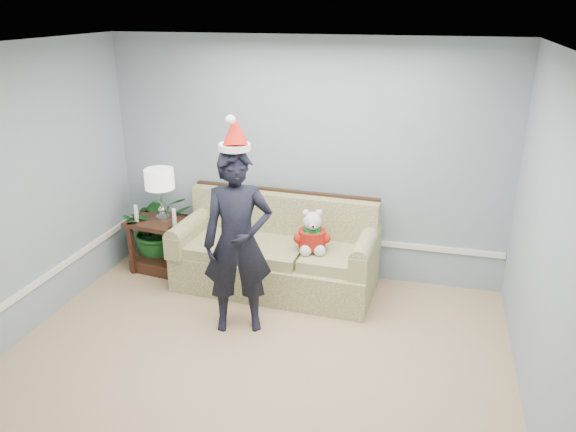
{
  "coord_description": "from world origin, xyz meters",
  "views": [
    {
      "loc": [
        1.38,
        -3.42,
        3.01
      ],
      "look_at": [
        0.06,
        1.55,
        1.04
      ],
      "focal_mm": 35.0,
      "sensor_mm": 36.0,
      "label": 1
    }
  ],
  "objects_px": {
    "sofa": "(277,255)",
    "side_table": "(161,249)",
    "teddy_bear": "(312,236)",
    "table_lamp": "(160,181)",
    "houseplant": "(159,227)",
    "man": "(238,243)"
  },
  "relations": [
    {
      "from": "side_table",
      "to": "houseplant",
      "type": "xyz_separation_m",
      "value": [
        -0.09,
        0.18,
        0.21
      ]
    },
    {
      "from": "teddy_bear",
      "to": "sofa",
      "type": "bearing_deg",
      "value": 144.28
    },
    {
      "from": "sofa",
      "to": "side_table",
      "type": "xyz_separation_m",
      "value": [
        -1.46,
        0.05,
        -0.12
      ]
    },
    {
      "from": "table_lamp",
      "to": "side_table",
      "type": "bearing_deg",
      "value": -129.4
    },
    {
      "from": "table_lamp",
      "to": "man",
      "type": "height_order",
      "value": "man"
    },
    {
      "from": "sofa",
      "to": "table_lamp",
      "type": "xyz_separation_m",
      "value": [
        -1.42,
        0.1,
        0.73
      ]
    },
    {
      "from": "side_table",
      "to": "sofa",
      "type": "bearing_deg",
      "value": -2.06
    },
    {
      "from": "sofa",
      "to": "teddy_bear",
      "type": "height_order",
      "value": "sofa"
    },
    {
      "from": "side_table",
      "to": "table_lamp",
      "type": "bearing_deg",
      "value": 50.6
    },
    {
      "from": "man",
      "to": "side_table",
      "type": "bearing_deg",
      "value": 124.86
    },
    {
      "from": "table_lamp",
      "to": "man",
      "type": "relative_size",
      "value": 0.33
    },
    {
      "from": "sofa",
      "to": "table_lamp",
      "type": "relative_size",
      "value": 3.71
    },
    {
      "from": "sofa",
      "to": "side_table",
      "type": "bearing_deg",
      "value": -179.34
    },
    {
      "from": "table_lamp",
      "to": "houseplant",
      "type": "height_order",
      "value": "table_lamp"
    },
    {
      "from": "sofa",
      "to": "side_table",
      "type": "height_order",
      "value": "sofa"
    },
    {
      "from": "teddy_bear",
      "to": "table_lamp",
      "type": "bearing_deg",
      "value": 156.39
    },
    {
      "from": "sofa",
      "to": "teddy_bear",
      "type": "bearing_deg",
      "value": -17.15
    },
    {
      "from": "houseplant",
      "to": "side_table",
      "type": "bearing_deg",
      "value": -62.65
    },
    {
      "from": "table_lamp",
      "to": "sofa",
      "type": "bearing_deg",
      "value": -3.89
    },
    {
      "from": "side_table",
      "to": "table_lamp",
      "type": "relative_size",
      "value": 1.2
    },
    {
      "from": "side_table",
      "to": "teddy_bear",
      "type": "bearing_deg",
      "value": -6.29
    },
    {
      "from": "sofa",
      "to": "houseplant",
      "type": "relative_size",
      "value": 2.45
    }
  ]
}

